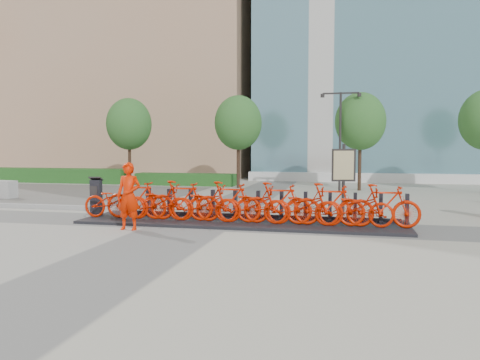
% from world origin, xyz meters
% --- Properties ---
extents(ground, '(120.00, 120.00, 0.00)m').
position_xyz_m(ground, '(0.00, 0.00, 0.00)').
color(ground, '#A6A290').
extents(tan_building, '(26.00, 16.00, 30.00)m').
position_xyz_m(tan_building, '(-16.00, 26.00, 15.00)').
color(tan_building, tan).
rests_on(tan_building, ground).
extents(glass_building, '(32.00, 16.00, 24.00)m').
position_xyz_m(glass_building, '(14.00, 26.00, 12.00)').
color(glass_building, '#376972').
rests_on(glass_building, ground).
extents(gravel_patch, '(14.00, 14.00, 0.00)m').
position_xyz_m(gravel_patch, '(-10.00, 7.00, 0.01)').
color(gravel_patch, '#514F49').
rests_on(gravel_patch, ground).
extents(hedge_a, '(10.00, 1.40, 0.90)m').
position_xyz_m(hedge_a, '(-14.00, 13.50, 0.45)').
color(hedge_a, '#1F431B').
rests_on(hedge_a, ground).
extents(hedge_b, '(6.00, 1.20, 0.70)m').
position_xyz_m(hedge_b, '(-5.00, 13.20, 0.35)').
color(hedge_b, '#1F431B').
rests_on(hedge_b, ground).
extents(tree_0, '(2.60, 2.60, 5.10)m').
position_xyz_m(tree_0, '(-8.00, 12.00, 3.59)').
color(tree_0, '#4C3726').
rests_on(tree_0, ground).
extents(tree_1, '(2.60, 2.60, 5.10)m').
position_xyz_m(tree_1, '(-1.50, 12.00, 3.59)').
color(tree_1, '#4C3726').
rests_on(tree_1, ground).
extents(tree_2, '(2.60, 2.60, 5.10)m').
position_xyz_m(tree_2, '(5.00, 12.00, 3.59)').
color(tree_2, '#4C3726').
rests_on(tree_2, ground).
extents(streetlamp, '(2.00, 0.20, 5.00)m').
position_xyz_m(streetlamp, '(4.00, 11.00, 3.13)').
color(streetlamp, black).
rests_on(streetlamp, ground).
extents(dock_pad, '(9.60, 2.40, 0.08)m').
position_xyz_m(dock_pad, '(1.30, 0.30, 0.04)').
color(dock_pad, black).
rests_on(dock_pad, ground).
extents(dock_rail_posts, '(8.74, 0.50, 0.85)m').
position_xyz_m(dock_rail_posts, '(1.72, 0.77, 0.51)').
color(dock_rail_posts, black).
rests_on(dock_rail_posts, dock_pad).
extents(bike_0, '(2.02, 0.71, 1.06)m').
position_xyz_m(bike_0, '(-2.60, -0.05, 0.61)').
color(bike_0, '#C51A00').
rests_on(bike_0, dock_pad).
extents(bike_1, '(1.96, 0.55, 1.18)m').
position_xyz_m(bike_1, '(-1.88, -0.05, 0.67)').
color(bike_1, '#C51A00').
rests_on(bike_1, dock_pad).
extents(bike_2, '(2.02, 0.71, 1.06)m').
position_xyz_m(bike_2, '(-1.16, -0.05, 0.61)').
color(bike_2, '#C51A00').
rests_on(bike_2, dock_pad).
extents(bike_3, '(1.96, 0.55, 1.18)m').
position_xyz_m(bike_3, '(-0.44, -0.05, 0.67)').
color(bike_3, '#C51A00').
rests_on(bike_3, dock_pad).
extents(bike_4, '(2.02, 0.71, 1.06)m').
position_xyz_m(bike_4, '(0.28, -0.05, 0.61)').
color(bike_4, '#C51A00').
rests_on(bike_4, dock_pad).
extents(bike_5, '(1.96, 0.55, 1.18)m').
position_xyz_m(bike_5, '(1.00, -0.05, 0.67)').
color(bike_5, '#C51A00').
rests_on(bike_5, dock_pad).
extents(bike_6, '(2.02, 0.71, 1.06)m').
position_xyz_m(bike_6, '(1.72, -0.05, 0.61)').
color(bike_6, '#C51A00').
rests_on(bike_6, dock_pad).
extents(bike_7, '(1.96, 0.55, 1.18)m').
position_xyz_m(bike_7, '(2.44, -0.05, 0.67)').
color(bike_7, '#C51A00').
rests_on(bike_7, dock_pad).
extents(bike_8, '(2.02, 0.71, 1.06)m').
position_xyz_m(bike_8, '(3.16, -0.05, 0.61)').
color(bike_8, '#C51A00').
rests_on(bike_8, dock_pad).
extents(bike_9, '(1.96, 0.55, 1.18)m').
position_xyz_m(bike_9, '(3.88, -0.05, 0.67)').
color(bike_9, '#C51A00').
rests_on(bike_9, dock_pad).
extents(bike_10, '(2.02, 0.71, 1.06)m').
position_xyz_m(bike_10, '(4.60, -0.05, 0.61)').
color(bike_10, '#C51A00').
rests_on(bike_10, dock_pad).
extents(bike_11, '(1.96, 0.55, 1.18)m').
position_xyz_m(bike_11, '(5.32, -0.05, 0.67)').
color(bike_11, '#C51A00').
rests_on(bike_11, dock_pad).
extents(kiosk, '(0.42, 0.37, 1.25)m').
position_xyz_m(kiosk, '(-3.48, 0.38, 0.68)').
color(kiosk, black).
rests_on(kiosk, dock_pad).
extents(worker_red, '(0.69, 0.47, 1.85)m').
position_xyz_m(worker_red, '(-1.44, -1.45, 0.92)').
color(worker_red, red).
rests_on(worker_red, ground).
extents(map_sign, '(0.77, 0.31, 2.36)m').
position_xyz_m(map_sign, '(4.24, 2.62, 1.56)').
color(map_sign, black).
rests_on(map_sign, ground).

